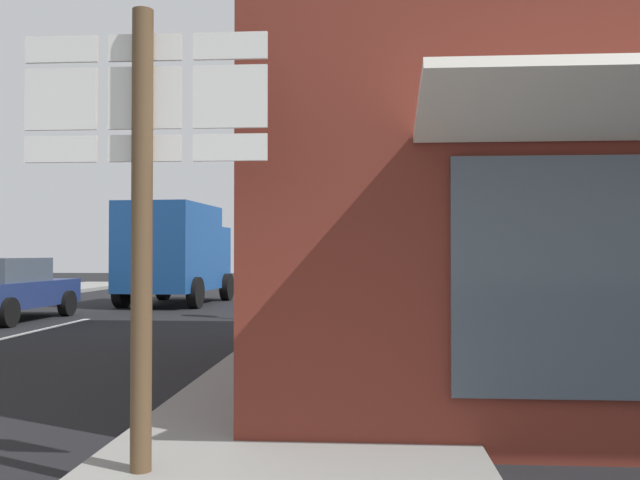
# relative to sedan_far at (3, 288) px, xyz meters

# --- Properties ---
(ground_plane) EXTENTS (80.00, 80.00, 0.00)m
(ground_plane) POSITION_rel_sedan_far_xyz_m (1.77, -1.40, -0.76)
(ground_plane) COLOR black
(sidewalk_right) EXTENTS (2.81, 44.00, 0.14)m
(sidewalk_right) POSITION_rel_sedan_far_xyz_m (7.90, -3.40, -0.69)
(sidewalk_right) COLOR gray
(sidewalk_right) RESTS_ON ground
(sedan_far) EXTENTS (2.08, 4.25, 1.47)m
(sedan_far) POSITION_rel_sedan_far_xyz_m (0.00, 0.00, 0.00)
(sedan_far) COLOR navy
(sedan_far) RESTS_ON ground
(delivery_truck) EXTENTS (2.74, 5.12, 3.05)m
(delivery_truck) POSITION_rel_sedan_far_xyz_m (2.54, 5.47, 0.89)
(delivery_truck) COLOR #19478C
(delivery_truck) RESTS_ON ground
(route_sign_post) EXTENTS (1.66, 0.14, 3.20)m
(route_sign_post) POSITION_rel_sedan_far_xyz_m (6.96, -10.96, 1.24)
(route_sign_post) COLOR brown
(route_sign_post) RESTS_ON ground
(traffic_light_far_right) EXTENTS (0.30, 0.49, 3.34)m
(traffic_light_far_right) POSITION_rel_sedan_far_xyz_m (6.80, 6.52, 1.71)
(traffic_light_far_right) COLOR #47474C
(traffic_light_far_right) RESTS_ON ground
(traffic_light_near_right) EXTENTS (0.30, 0.49, 3.80)m
(traffic_light_near_right) POSITION_rel_sedan_far_xyz_m (6.80, 0.38, 2.05)
(traffic_light_near_right) COLOR #47474C
(traffic_light_near_right) RESTS_ON ground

